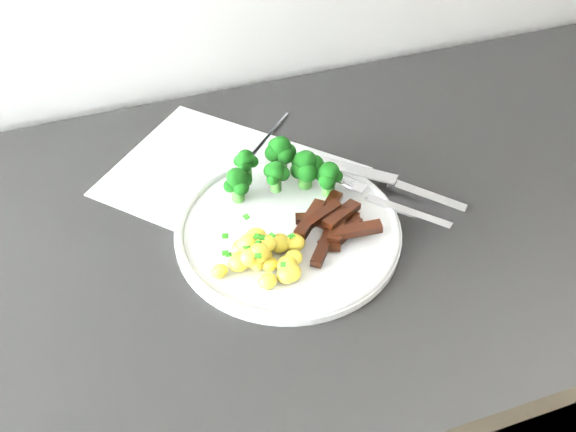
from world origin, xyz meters
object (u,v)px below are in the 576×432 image
at_px(plate, 288,229).
at_px(knife, 405,189).
at_px(recipe_paper, 232,181).
at_px(fork, 390,203).
at_px(potatoes, 264,257).
at_px(broccoli, 285,167).
at_px(beef_strips, 333,224).
at_px(counter, 348,394).

relative_size(plate, knife, 1.65).
xyz_separation_m(recipe_paper, fork, (0.17, -0.12, 0.02)).
relative_size(potatoes, fork, 0.79).
xyz_separation_m(plate, broccoli, (0.02, 0.07, 0.04)).
xyz_separation_m(broccoli, beef_strips, (0.03, -0.09, -0.02)).
relative_size(counter, beef_strips, 21.98).
height_order(recipe_paper, knife, knife).
height_order(counter, potatoes, potatoes).
xyz_separation_m(counter, potatoes, (-0.16, -0.05, 0.47)).
bearing_deg(fork, counter, 131.37).
bearing_deg(recipe_paper, potatoes, -91.42).
height_order(recipe_paper, fork, fork).
bearing_deg(counter, plate, -175.36).
bearing_deg(broccoli, fork, -34.76).
bearing_deg(potatoes, plate, 46.26).
bearing_deg(potatoes, fork, 12.53).
xyz_separation_m(fork, knife, (0.03, 0.03, -0.01)).
relative_size(counter, knife, 14.77).
height_order(plate, broccoli, broccoli).
distance_m(potatoes, knife, 0.21).
xyz_separation_m(counter, fork, (0.01, -0.02, 0.47)).
relative_size(beef_strips, fork, 0.77).
bearing_deg(beef_strips, recipe_paper, 123.87).
bearing_deg(recipe_paper, broccoli, -35.99).
bearing_deg(counter, fork, -48.63).
bearing_deg(knife, beef_strips, -160.97).
xyz_separation_m(counter, plate, (-0.11, -0.01, 0.46)).
bearing_deg(broccoli, recipe_paper, 144.01).
bearing_deg(beef_strips, potatoes, -164.88).
height_order(plate, knife, knife).
xyz_separation_m(recipe_paper, beef_strips, (0.09, -0.13, 0.02)).
height_order(recipe_paper, plate, plate).
height_order(counter, knife, knife).
relative_size(recipe_paper, potatoes, 3.28).
bearing_deg(fork, plate, 176.85).
bearing_deg(potatoes, counter, 19.11).
height_order(plate, potatoes, potatoes).
bearing_deg(potatoes, recipe_paper, 88.58).
bearing_deg(knife, broccoli, 160.79).
height_order(plate, fork, fork).
distance_m(counter, broccoli, 0.51).
height_order(plate, beef_strips, beef_strips).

